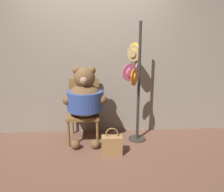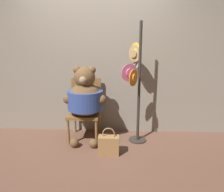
% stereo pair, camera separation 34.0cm
% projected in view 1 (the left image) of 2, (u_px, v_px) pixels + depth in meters
% --- Properties ---
extents(ground_plane, '(14.00, 14.00, 0.00)m').
position_uv_depth(ground_plane, '(95.00, 147.00, 3.36)').
color(ground_plane, brown).
extents(wall_back, '(8.00, 0.10, 2.50)m').
position_uv_depth(wall_back, '(94.00, 61.00, 3.69)').
color(wall_back, gray).
rests_on(wall_back, ground_plane).
extents(chair, '(0.50, 0.54, 0.98)m').
position_uv_depth(chair, '(84.00, 108.00, 3.59)').
color(chair, olive).
rests_on(chair, ground_plane).
extents(teddy_bear, '(0.67, 0.59, 1.22)m').
position_uv_depth(teddy_bear, '(85.00, 98.00, 3.36)').
color(teddy_bear, brown).
rests_on(teddy_bear, ground_plane).
extents(hat_display_rack, '(0.41, 0.53, 1.87)m').
position_uv_depth(hat_display_rack, '(135.00, 78.00, 3.38)').
color(hat_display_rack, '#332D28').
rests_on(hat_display_rack, ground_plane).
extents(handbag_on_ground, '(0.30, 0.15, 0.41)m').
position_uv_depth(handbag_on_ground, '(112.00, 145.00, 3.12)').
color(handbag_on_ground, '#A87A47').
rests_on(handbag_on_ground, ground_plane).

